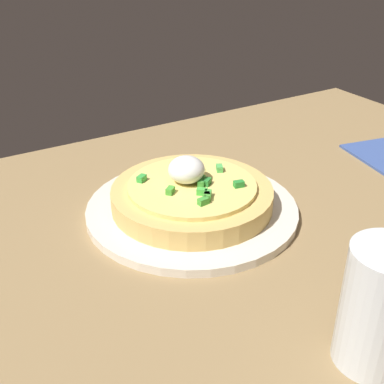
{
  "coord_description": "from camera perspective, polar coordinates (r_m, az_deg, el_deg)",
  "views": [
    {
      "loc": [
        29.79,
        42.13,
        37.0
      ],
      "look_at": [
        0.7,
        -6.46,
        5.98
      ],
      "focal_mm": 46.92,
      "sensor_mm": 36.0,
      "label": 1
    }
  ],
  "objects": [
    {
      "name": "dining_table",
      "position": [
        0.63,
        3.61,
        -5.93
      ],
      "size": [
        111.93,
        73.95,
        2.87
      ],
      "primitive_type": "cube",
      "color": "olive",
      "rests_on": "ground"
    },
    {
      "name": "cup_far",
      "position": [
        0.46,
        20.8,
        -12.53
      ],
      "size": [
        6.69,
        6.69,
        11.47
      ],
      "color": "silver",
      "rests_on": "dining_table"
    },
    {
      "name": "plate",
      "position": [
        0.66,
        0.0,
        -1.95
      ],
      "size": [
        27.58,
        27.58,
        1.11
      ],
      "primitive_type": "cylinder",
      "color": "silver",
      "rests_on": "dining_table"
    },
    {
      "name": "pizza",
      "position": [
        0.65,
        -0.03,
        -0.22
      ],
      "size": [
        20.89,
        20.89,
        6.61
      ],
      "color": "#DAB261",
      "rests_on": "plate"
    }
  ]
}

